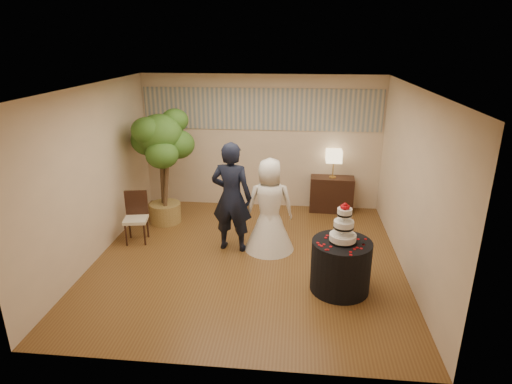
# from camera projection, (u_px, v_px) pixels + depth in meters

# --- Properties ---
(floor) EXTENTS (5.00, 5.00, 0.00)m
(floor) POSITION_uv_depth(u_px,v_px,m) (248.00, 259.00, 7.12)
(floor) COLOR brown
(floor) RESTS_ON ground
(ceiling) EXTENTS (5.00, 5.00, 0.00)m
(ceiling) POSITION_uv_depth(u_px,v_px,m) (246.00, 87.00, 6.17)
(ceiling) COLOR white
(ceiling) RESTS_ON wall_back
(wall_back) EXTENTS (5.00, 0.06, 2.80)m
(wall_back) POSITION_uv_depth(u_px,v_px,m) (261.00, 143.00, 8.99)
(wall_back) COLOR beige
(wall_back) RESTS_ON ground
(wall_front) EXTENTS (5.00, 0.06, 2.80)m
(wall_front) POSITION_uv_depth(u_px,v_px,m) (217.00, 256.00, 4.31)
(wall_front) COLOR beige
(wall_front) RESTS_ON ground
(wall_left) EXTENTS (0.06, 5.00, 2.80)m
(wall_left) POSITION_uv_depth(u_px,v_px,m) (93.00, 174.00, 6.88)
(wall_left) COLOR beige
(wall_left) RESTS_ON ground
(wall_right) EXTENTS (0.06, 5.00, 2.80)m
(wall_right) POSITION_uv_depth(u_px,v_px,m) (412.00, 184.00, 6.41)
(wall_right) COLOR beige
(wall_right) RESTS_ON ground
(mural_border) EXTENTS (4.90, 0.02, 0.85)m
(mural_border) POSITION_uv_depth(u_px,v_px,m) (261.00, 109.00, 8.73)
(mural_border) COLOR #9F9E92
(mural_border) RESTS_ON wall_back
(groom) EXTENTS (0.75, 0.55, 1.90)m
(groom) POSITION_uv_depth(u_px,v_px,m) (232.00, 197.00, 7.18)
(groom) COLOR black
(groom) RESTS_ON floor
(bride) EXTENTS (0.95, 0.95, 1.62)m
(bride) POSITION_uv_depth(u_px,v_px,m) (270.00, 205.00, 7.22)
(bride) COLOR white
(bride) RESTS_ON floor
(cake_table) EXTENTS (1.03, 1.03, 0.77)m
(cake_table) POSITION_uv_depth(u_px,v_px,m) (341.00, 266.00, 6.15)
(cake_table) COLOR black
(cake_table) RESTS_ON floor
(wedding_cake) EXTENTS (0.38, 0.38, 0.59)m
(wedding_cake) POSITION_uv_depth(u_px,v_px,m) (344.00, 223.00, 5.92)
(wedding_cake) COLOR white
(wedding_cake) RESTS_ON cake_table
(console) EXTENTS (0.91, 0.43, 0.75)m
(console) POSITION_uv_depth(u_px,v_px,m) (331.00, 194.00, 9.00)
(console) COLOR black
(console) RESTS_ON floor
(table_lamp) EXTENTS (0.32, 0.32, 0.58)m
(table_lamp) POSITION_uv_depth(u_px,v_px,m) (333.00, 164.00, 8.77)
(table_lamp) COLOR beige
(table_lamp) RESTS_ON console
(ficus_tree) EXTENTS (1.31, 1.31, 2.27)m
(ficus_tree) POSITION_uv_depth(u_px,v_px,m) (162.00, 167.00, 8.19)
(ficus_tree) COLOR #325B1C
(ficus_tree) RESTS_ON floor
(side_chair) EXTENTS (0.49, 0.50, 0.91)m
(side_chair) POSITION_uv_depth(u_px,v_px,m) (136.00, 218.00, 7.60)
(side_chair) COLOR black
(side_chair) RESTS_ON floor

